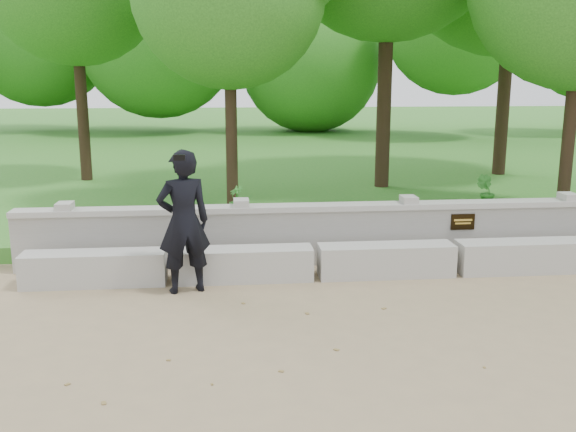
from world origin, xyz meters
The scene contains 8 objects.
ground centered at (0.00, 0.00, 0.00)m, with size 80.00×80.00×0.00m, color #8F7B58.
lawn centered at (0.00, 14.00, 0.12)m, with size 40.00×22.00×0.25m, color #287422.
concrete_bench centered at (0.00, 1.90, 0.22)m, with size 11.90×0.45×0.45m.
parapet_wall centered at (0.00, 2.60, 0.46)m, with size 12.50×0.35×0.90m.
man_main centered at (-3.76, 1.50, 0.93)m, with size 0.77×0.71×1.86m.
shrub_a centered at (-2.11, 3.30, 0.51)m, with size 0.28×0.19×0.53m, color #347F2B.
shrub_b centered at (1.78, 5.19, 0.57)m, with size 0.35×0.28×0.64m, color #347F2B.
shrub_d centered at (-3.02, 5.11, 0.51)m, with size 0.29×0.26×0.52m, color #347F2B.
Camera 1 is at (-3.22, -6.57, 2.76)m, focal length 40.00 mm.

